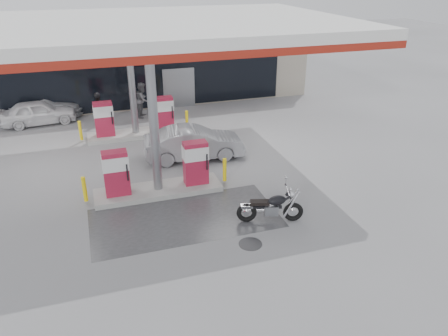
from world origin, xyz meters
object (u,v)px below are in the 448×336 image
object	(u,v)px
pump_island_far	(135,122)
pump_island_near	(157,175)
attendant	(143,100)
parked_car_right	(234,83)
parked_motorcycle	(271,208)
sedan_white	(38,112)
parked_car_left	(39,104)
hatchback_silver	(194,143)
biker_walking	(99,110)

from	to	relation	value
pump_island_far	pump_island_near	bearing A→B (deg)	-90.00
attendant	parked_car_right	size ratio (longest dim) A/B	0.45
pump_island_far	parked_motorcycle	xyz separation A→B (m)	(3.07, -9.01, -0.22)
sedan_white	parked_car_left	xyz separation A→B (m)	(-0.03, 1.45, 0.05)
parked_motorcycle	pump_island_far	bearing A→B (deg)	124.54
parked_motorcycle	attendant	xyz separation A→B (m)	(-2.29, 11.81, 0.44)
hatchback_silver	sedan_white	bearing A→B (deg)	49.16
parked_motorcycle	biker_walking	bearing A→B (deg)	128.04
attendant	parked_motorcycle	bearing A→B (deg)	-146.94
parked_car_left	parked_motorcycle	bearing A→B (deg)	-142.80
pump_island_near	parked_car_right	bearing A→B (deg)	59.74
pump_island_near	hatchback_silver	xyz separation A→B (m)	(1.99, 2.57, -0.03)
attendant	parked_car_right	distance (m)	7.00
pump_island_near	parked_motorcycle	distance (m)	4.31
pump_island_near	pump_island_far	size ratio (longest dim) A/B	1.00
sedan_white	parked_car_right	size ratio (longest dim) A/B	0.90
attendant	parked_car_left	bearing A→B (deg)	92.81
hatchback_silver	biker_walking	distance (m)	6.64
parked_motorcycle	parked_car_left	size ratio (longest dim) A/B	0.45
parked_motorcycle	hatchback_silver	distance (m)	5.69
parked_car_right	parked_car_left	bearing A→B (deg)	76.44
hatchback_silver	pump_island_far	bearing A→B (deg)	35.07
pump_island_near	parked_car_right	world-z (taller)	pump_island_near
pump_island_near	sedan_white	xyz separation A→B (m)	(-4.47, 9.20, -0.09)
parked_motorcycle	attendant	world-z (taller)	attendant
pump_island_far	parked_motorcycle	world-z (taller)	pump_island_far
pump_island_near	parked_car_right	xyz separation A→B (m)	(7.00, 12.00, -0.15)
parked_car_left	parked_car_right	world-z (taller)	parked_car_left
attendant	hatchback_silver	bearing A→B (deg)	-146.91
pump_island_near	attendant	world-z (taller)	attendant
parked_motorcycle	parked_car_right	xyz separation A→B (m)	(3.93, 15.01, 0.08)
hatchback_silver	parked_car_right	distance (m)	10.67
pump_island_near	biker_walking	size ratio (longest dim) A/B	3.27
parked_car_right	parked_motorcycle	bearing A→B (deg)	145.06
pump_island_far	parked_car_left	size ratio (longest dim) A/B	1.11
parked_car_right	biker_walking	xyz separation A→B (m)	(-8.53, -3.80, 0.22)
attendant	parked_car_right	xyz separation A→B (m)	(6.22, 3.20, -0.36)
sedan_white	parked_car_left	size ratio (longest dim) A/B	0.79
sedan_white	parked_car_left	bearing A→B (deg)	-5.16
pump_island_near	sedan_white	size ratio (longest dim) A/B	1.41
attendant	parked_car_left	distance (m)	5.60
parked_car_right	hatchback_silver	bearing A→B (deg)	131.76
pump_island_near	biker_walking	distance (m)	8.34
pump_island_near	parked_car_right	size ratio (longest dim) A/B	1.27
pump_island_far	parked_car_right	world-z (taller)	pump_island_far
pump_island_far	sedan_white	size ratio (longest dim) A/B	1.41
attendant	hatchback_silver	world-z (taller)	attendant
parked_motorcycle	biker_walking	xyz separation A→B (m)	(-4.61, 11.21, 0.30)
pump_island_far	hatchback_silver	world-z (taller)	pump_island_far
hatchback_silver	parked_car_left	distance (m)	10.36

